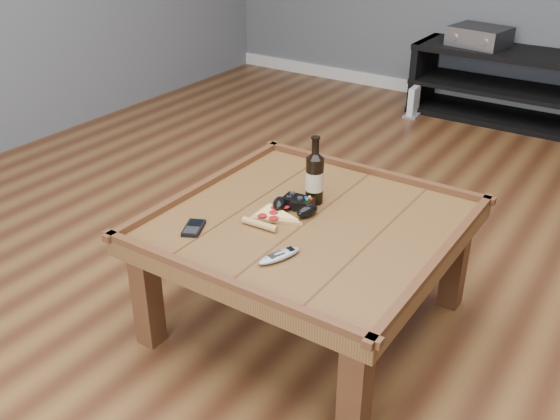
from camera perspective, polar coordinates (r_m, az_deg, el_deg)
The scene contains 11 objects.
ground at distance 2.47m, azimuth 2.46°, elevation -10.09°, with size 6.00×6.00×0.00m, color #422212.
baseboard at distance 4.99m, azimuth 20.97°, elevation 8.92°, with size 5.00×0.02×0.10m, color silver.
coffee_table at distance 2.25m, azimuth 2.66°, elevation -2.23°, with size 1.03×1.03×0.48m.
media_console at distance 4.71m, azimuth 20.62°, elevation 10.43°, with size 1.40×0.45×0.50m.
beer_bottle at distance 2.30m, azimuth 3.19°, elevation 3.07°, with size 0.07×0.07×0.26m.
game_controller at distance 2.27m, azimuth 1.41°, elevation 0.47°, with size 0.19×0.14×0.05m.
pizza_slice at distance 2.23m, azimuth -0.77°, elevation -0.58°, with size 0.16×0.25×0.03m.
smartphone at distance 2.18m, azimuth -7.91°, elevation -1.63°, with size 0.10×0.13×0.01m.
remote_control at distance 2.00m, azimuth -0.05°, elevation -4.19°, with size 0.10×0.17×0.02m.
av_receiver at distance 4.70m, azimuth 17.76°, elevation 14.90°, with size 0.42×0.37×0.13m.
game_console at distance 4.68m, azimuth 12.11°, elevation 9.57°, with size 0.11×0.18×0.22m.
Camera 1 is at (1.00, -1.68, 1.52)m, focal length 40.00 mm.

